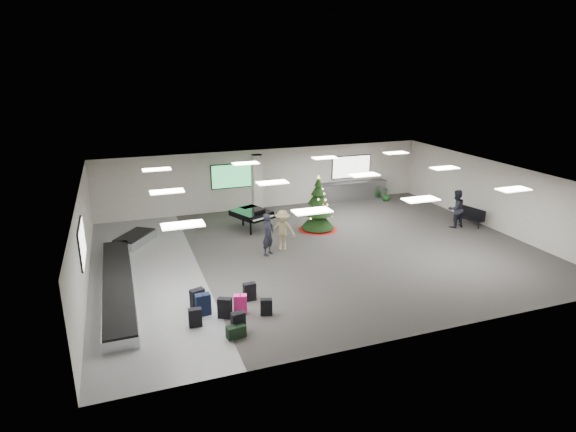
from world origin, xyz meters
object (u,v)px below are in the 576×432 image
object	(u,v)px
baggage_carousel	(122,274)
pink_suitcase	(240,304)
bench	(471,216)
traveler_a	(268,234)
service_counter	(353,191)
christmas_tree	(318,211)
traveler_bench	(456,209)
grand_piano	(252,214)
traveler_b	(283,230)
potted_plant_left	(322,199)
potted_plant_right	(386,194)

from	to	relation	value
baggage_carousel	pink_suitcase	xyz separation A→B (m)	(3.45, -3.92, 0.11)
bench	traveler_a	size ratio (longest dim) A/B	0.83
pink_suitcase	service_counter	bearing A→B (deg)	64.63
christmas_tree	traveler_bench	size ratio (longest dim) A/B	1.44
christmas_tree	service_counter	bearing A→B (deg)	45.82
baggage_carousel	traveler_bench	world-z (taller)	traveler_bench
grand_piano	traveler_bench	distance (m)	9.74
service_counter	traveler_b	distance (m)	8.68
baggage_carousel	potted_plant_left	world-z (taller)	potted_plant_left
baggage_carousel	traveler_bench	xyz separation A→B (m)	(15.26, 0.77, 0.71)
bench	traveler_bench	size ratio (longest dim) A/B	0.80
traveler_bench	christmas_tree	bearing A→B (deg)	-21.47
bench	potted_plant_right	size ratio (longest dim) A/B	1.91
christmas_tree	traveler_a	bearing A→B (deg)	-144.63
christmas_tree	bench	size ratio (longest dim) A/B	1.81
pink_suitcase	bench	xyz separation A→B (m)	(12.69, 4.59, 0.18)
christmas_tree	traveler_bench	distance (m)	6.62
grand_piano	traveler_a	size ratio (longest dim) A/B	1.27
service_counter	bench	world-z (taller)	service_counter
pink_suitcase	bench	distance (m)	13.50
service_counter	potted_plant_right	distance (m)	1.92
potted_plant_left	bench	bearing A→B (deg)	-44.24
baggage_carousel	traveler_a	size ratio (longest dim) A/B	5.50
pink_suitcase	potted_plant_right	distance (m)	14.90
baggage_carousel	potted_plant_left	xyz separation A→B (m)	(10.64, 6.04, 0.22)
baggage_carousel	traveler_b	bearing A→B (deg)	7.10
service_counter	potted_plant_left	distance (m)	2.32
baggage_carousel	christmas_tree	xyz separation A→B (m)	(8.94, 2.72, 0.70)
baggage_carousel	grand_piano	world-z (taller)	grand_piano
service_counter	potted_plant_left	bearing A→B (deg)	-162.49
service_counter	pink_suitcase	xyz separation A→B (m)	(-9.39, -10.65, -0.23)
baggage_carousel	traveler_bench	distance (m)	15.30
traveler_a	potted_plant_left	world-z (taller)	traveler_a
christmas_tree	potted_plant_right	world-z (taller)	christmas_tree
traveler_a	potted_plant_left	distance (m)	7.42
potted_plant_right	traveler_bench	bearing A→B (deg)	-82.71
traveler_a	traveler_bench	bearing A→B (deg)	-38.84
bench	pink_suitcase	bearing A→B (deg)	-172.04
potted_plant_left	baggage_carousel	bearing A→B (deg)	-150.42
service_counter	grand_piano	bearing A→B (deg)	-156.72
traveler_a	christmas_tree	bearing A→B (deg)	-5.30
traveler_a	pink_suitcase	bearing A→B (deg)	-158.50
traveler_bench	potted_plant_right	bearing A→B (deg)	-87.06
grand_piano	service_counter	bearing A→B (deg)	0.47
christmas_tree	potted_plant_left	xyz separation A→B (m)	(1.70, 3.32, -0.47)
pink_suitcase	bench	world-z (taller)	bench
baggage_carousel	potted_plant_left	size ratio (longest dim) A/B	11.08
traveler_a	grand_piano	bearing A→B (deg)	45.09
potted_plant_right	bench	bearing A→B (deg)	-73.72
potted_plant_left	christmas_tree	bearing A→B (deg)	-117.09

